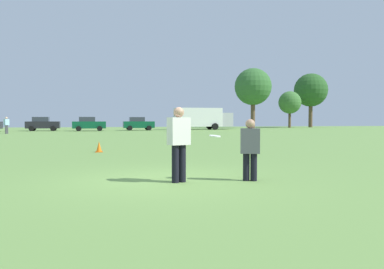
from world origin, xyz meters
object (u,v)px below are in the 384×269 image
(player_thrower, at_px, (179,140))
(bystander_far_jogger, at_px, (176,124))
(box_truck, at_px, (202,118))
(parked_car_far_right, at_px, (138,124))
(frisbee, at_px, (215,136))
(parked_car_mid_right, at_px, (43,124))
(parked_car_near_right, at_px, (89,124))
(bystander_sideline_watcher, at_px, (6,124))
(player_defender, at_px, (250,147))
(traffic_cone, at_px, (99,147))

(player_thrower, distance_m, bystander_far_jogger, 38.30)
(box_truck, bearing_deg, bystander_far_jogger, -123.19)
(bystander_far_jogger, bearing_deg, parked_car_far_right, 119.32)
(player_thrower, distance_m, parked_car_far_right, 44.75)
(parked_car_far_right, bearing_deg, frisbee, -93.36)
(parked_car_mid_right, relative_size, parked_car_near_right, 1.00)
(player_thrower, height_order, frisbee, player_thrower)
(parked_car_far_right, xyz_separation_m, bystander_far_jogger, (3.96, -7.05, -0.03))
(parked_car_mid_right, height_order, box_truck, box_truck)
(parked_car_near_right, relative_size, box_truck, 0.50)
(bystander_far_jogger, bearing_deg, bystander_sideline_watcher, -169.90)
(bystander_sideline_watcher, bearing_deg, parked_car_far_right, 35.47)
(box_truck, bearing_deg, frisbee, -104.79)
(frisbee, bearing_deg, bystander_far_jogger, 80.03)
(parked_car_mid_right, xyz_separation_m, parked_car_far_right, (12.46, -0.34, 0.00))
(parked_car_near_right, height_order, bystander_far_jogger, parked_car_near_right)
(bystander_sideline_watcher, bearing_deg, box_truck, 26.08)
(frisbee, height_order, parked_car_near_right, parked_car_near_right)
(player_thrower, relative_size, parked_car_far_right, 0.40)
(frisbee, bearing_deg, parked_car_mid_right, 102.41)
(player_thrower, xyz_separation_m, parked_car_far_right, (3.52, 44.61, -0.04))
(parked_car_near_right, bearing_deg, player_thrower, -85.96)
(player_defender, distance_m, box_truck, 47.59)
(parked_car_near_right, xyz_separation_m, parked_car_far_right, (6.56, 1.50, 0.00))
(box_truck, xyz_separation_m, bystander_far_jogger, (-5.53, -8.46, -0.86))
(player_thrower, xyz_separation_m, player_defender, (1.65, -0.18, -0.16))
(box_truck, height_order, bystander_far_jogger, box_truck)
(player_defender, bearing_deg, parked_car_far_right, 87.61)
(traffic_cone, height_order, parked_car_mid_right, parked_car_mid_right)
(frisbee, xyz_separation_m, parked_car_near_right, (-3.96, 42.91, -0.11))
(parked_car_far_right, bearing_deg, box_truck, 8.46)
(player_thrower, distance_m, parked_car_mid_right, 45.84)
(parked_car_far_right, bearing_deg, bystander_sideline_watcher, -144.53)
(parked_car_mid_right, bearing_deg, player_defender, -76.80)
(player_defender, bearing_deg, parked_car_near_right, 96.19)
(frisbee, height_order, traffic_cone, frisbee)
(frisbee, relative_size, parked_car_far_right, 0.06)
(traffic_cone, xyz_separation_m, parked_car_far_right, (5.28, 35.78, 0.69))
(frisbee, relative_size, traffic_cone, 0.57)
(traffic_cone, bearing_deg, player_defender, -69.29)
(parked_car_near_right, bearing_deg, bystander_far_jogger, -27.80)
(parked_car_far_right, bearing_deg, player_defender, -92.39)
(player_thrower, height_order, bystander_far_jogger, player_thrower)
(parked_car_near_right, relative_size, bystander_sideline_watcher, 2.42)
(traffic_cone, xyz_separation_m, parked_car_near_right, (-1.29, 34.28, 0.69))
(parked_car_mid_right, distance_m, bystander_far_jogger, 18.01)
(traffic_cone, height_order, box_truck, box_truck)
(player_defender, distance_m, bystander_far_jogger, 38.19)
(parked_car_far_right, bearing_deg, traffic_cone, -98.39)
(parked_car_near_right, bearing_deg, bystander_sideline_watcher, -131.95)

